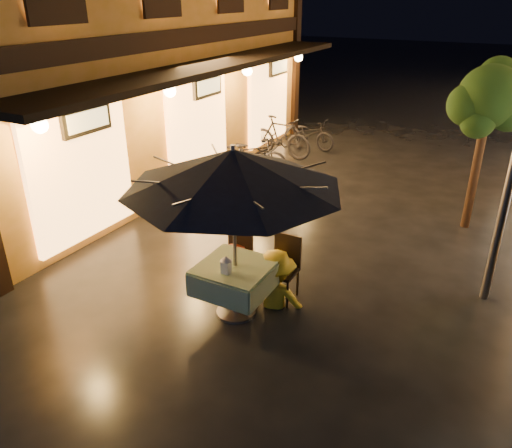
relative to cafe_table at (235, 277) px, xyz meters
The scene contains 15 objects.
ground 0.60m from the cafe_table, 56.52° to the left, with size 90.00×90.00×0.00m, color black.
west_building 7.65m from the cafe_table, 144.01° to the left, with size 5.90×11.40×7.40m.
street_tree 5.55m from the cafe_table, 61.71° to the left, with size 1.43×1.20×3.15m.
cafe_table is the anchor object (origin of this frame).
patio_umbrella 1.56m from the cafe_table, 90.00° to the right, with size 2.86×2.86×2.46m.
cafe_chair_left 0.84m from the cafe_table, 118.51° to the left, with size 0.42×0.42×0.97m.
cafe_chair_right 0.84m from the cafe_table, 61.49° to the left, with size 0.42×0.42×0.97m.
table_lantern 0.40m from the cafe_table, 90.00° to the right, with size 0.16×0.16×0.25m.
person_orange 0.66m from the cafe_table, 123.98° to the left, with size 0.72×0.56×1.49m, color #E15330.
person_yellow 0.66m from the cafe_table, 53.65° to the left, with size 1.05×0.61×1.63m, color yellow.
bicycle_0 4.47m from the cafe_table, 127.02° to the left, with size 0.66×1.90×1.00m, color black.
bicycle_1 4.90m from the cafe_table, 116.14° to the left, with size 0.48×1.70×1.02m, color black.
bicycle_2 6.06m from the cafe_table, 116.75° to the left, with size 0.66×1.88×0.99m, color black.
bicycle_3 7.48m from the cafe_table, 110.87° to the left, with size 0.52×1.84×1.11m, color black.
bicycle_4 8.43m from the cafe_table, 105.87° to the left, with size 0.57×1.63×0.86m, color black.
Camera 1 is at (2.98, -5.17, 4.16)m, focal length 35.00 mm.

